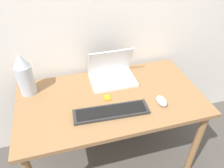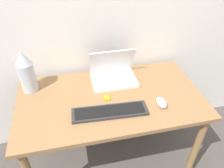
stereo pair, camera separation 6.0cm
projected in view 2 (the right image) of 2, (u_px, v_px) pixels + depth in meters
The scene contains 7 objects.
wall_back at pixel (98, 1), 1.50m from camera, with size 6.00×0.05×2.50m.
desk at pixel (110, 107), 1.56m from camera, with size 1.27×0.69×0.73m.
laptop at pixel (113, 73), 1.64m from camera, with size 0.33×0.24×0.24m.
keyboard at pixel (110, 112), 1.38m from camera, with size 0.48×0.15×0.02m.
mouse at pixel (162, 103), 1.43m from camera, with size 0.06×0.11×0.04m.
vase at pixel (26, 72), 1.48m from camera, with size 0.11×0.11×0.31m.
mp3_player at pixel (107, 98), 1.49m from camera, with size 0.04×0.05×0.01m.
Camera 2 is at (-0.23, -0.77, 1.72)m, focal length 35.00 mm.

